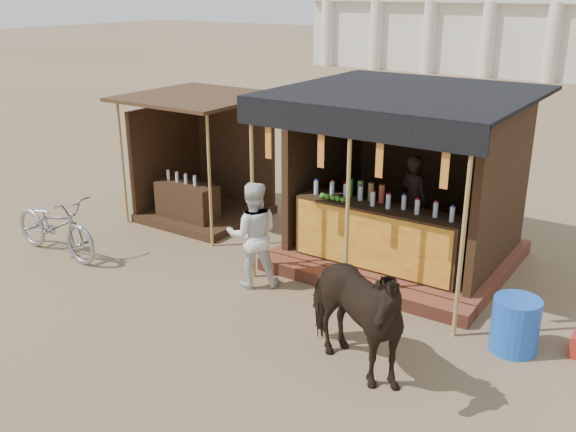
# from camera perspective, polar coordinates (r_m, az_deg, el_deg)

# --- Properties ---
(ground) EXTENTS (120.00, 120.00, 0.00)m
(ground) POSITION_cam_1_polar(r_m,az_deg,el_deg) (8.58, -6.07, -9.96)
(ground) COLOR #846B4C
(ground) RESTS_ON ground
(main_stall) EXTENTS (3.60, 3.61, 2.78)m
(main_stall) POSITION_cam_1_polar(r_m,az_deg,el_deg) (10.31, 10.12, 1.27)
(main_stall) COLOR brown
(main_stall) RESTS_ON ground
(secondary_stall) EXTENTS (2.40, 2.40, 2.38)m
(secondary_stall) POSITION_cam_1_polar(r_m,az_deg,el_deg) (12.45, -7.94, 3.78)
(secondary_stall) COLOR #3D2916
(secondary_stall) RESTS_ON ground
(cow) EXTENTS (2.00, 1.44, 1.54)m
(cow) POSITION_cam_1_polar(r_m,az_deg,el_deg) (7.33, 5.59, -8.56)
(cow) COLOR black
(cow) RESTS_ON ground
(motorbike) EXTENTS (2.01, 0.75, 1.04)m
(motorbike) POSITION_cam_1_polar(r_m,az_deg,el_deg) (11.25, -20.00, -0.76)
(motorbike) COLOR #989AA1
(motorbike) RESTS_ON ground
(bystander) EXTENTS (0.99, 0.96, 1.60)m
(bystander) POSITION_cam_1_polar(r_m,az_deg,el_deg) (9.42, -3.13, -1.67)
(bystander) COLOR silver
(bystander) RESTS_ON ground
(blue_barrel) EXTENTS (0.70, 0.70, 0.69)m
(blue_barrel) POSITION_cam_1_polar(r_m,az_deg,el_deg) (8.39, 19.54, -9.11)
(blue_barrel) COLOR blue
(blue_barrel) RESTS_ON ground
(cooler) EXTENTS (0.74, 0.60, 0.46)m
(cooler) POSITION_cam_1_polar(r_m,az_deg,el_deg) (9.64, 12.75, -5.30)
(cooler) COLOR #197226
(cooler) RESTS_ON ground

